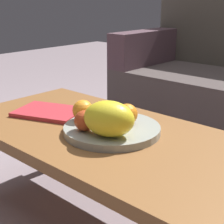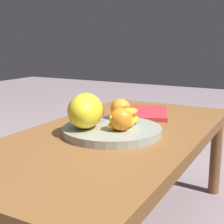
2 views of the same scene
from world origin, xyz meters
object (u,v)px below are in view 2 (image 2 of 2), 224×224
Objects in this scene: orange_left at (121,109)px; coffee_table at (114,144)px; melon_large_front at (85,111)px; banana_bunch at (126,119)px; orange_front at (121,119)px; magazine at (145,113)px; fruit_bowl at (112,130)px; apple_left at (95,112)px; apple_front at (126,116)px.

coffee_table is at bearing 13.07° from orange_left.
coffee_table is 0.16m from melon_large_front.
banana_bunch reaches higher than coffee_table.
orange_left is 0.43× the size of banana_bunch.
orange_front is 0.42× the size of banana_bunch.
melon_large_front reaches higher than magazine.
orange_front is (0.03, 0.05, 0.05)m from fruit_bowl.
fruit_bowl is 4.80× the size of apple_left.
apple_front is 0.12m from apple_left.
magazine is at bearing -170.15° from apple_front.
orange_left is 0.21m from magazine.
orange_front reaches higher than banana_bunch.
orange_front is at bearing 60.41° from fruit_bowl.
melon_large_front is 0.65× the size of magazine.
orange_front is 0.16m from orange_left.
orange_front is 1.06× the size of apple_left.
apple_front is (-0.10, 0.10, -0.03)m from melon_large_front.
melon_large_front is (0.08, -0.06, 0.13)m from coffee_table.
banana_bunch is (0.09, 0.07, -0.01)m from orange_left.
melon_large_front reaches higher than fruit_bowl.
orange_front is at bearing 64.97° from apple_left.
orange_left is at bearing 140.11° from apple_left.
apple_front reaches higher than banana_bunch.
orange_left reaches higher than apple_front.
melon_large_front is 0.94× the size of banana_bunch.
apple_left is at bearing -39.89° from orange_left.
fruit_bowl is 1.89× the size of banana_bunch.
magazine is (-0.29, -0.01, 0.05)m from coffee_table.
fruit_bowl is 0.11m from melon_large_front.
melon_large_front is at bearing -45.04° from apple_front.
orange_left is at bearing -144.26° from banana_bunch.
orange_front is at bearing 27.58° from orange_left.
magazine is at bearing 165.75° from apple_left.
coffee_table is 4.56× the size of magazine.
orange_front is (-0.02, 0.12, -0.02)m from melon_large_front.
orange_front is 1.15× the size of apple_front.
melon_large_front reaches higher than apple_front.
orange_left is (-0.11, -0.03, 0.05)m from fruit_bowl.
magazine is at bearing -169.29° from orange_front.
apple_front is (-0.02, 0.04, 0.10)m from coffee_table.
apple_left is at bearing -167.13° from melon_large_front.
orange_left is at bearing -140.37° from apple_front.
melon_large_front reaches higher than coffee_table.
orange_front is at bearing 6.49° from banana_bunch.
fruit_bowl is at bearing -17.94° from magazine.
apple_left is 0.39× the size of banana_bunch.
coffee_table is at bearing 141.04° from melon_large_front.
melon_large_front is 0.12m from orange_front.
orange_left reaches higher than fruit_bowl.
melon_large_front is at bearing -78.08° from orange_front.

